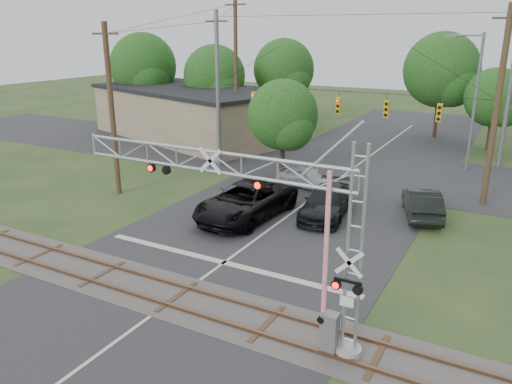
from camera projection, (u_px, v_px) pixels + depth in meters
The scene contains 14 objects.
ground at pixel (143, 322), 18.00m from camera, with size 160.00×160.00×0.00m, color #26401D.
road_main at pixel (269, 230), 26.35m from camera, with size 14.00×90.00×0.02m, color #28282B.
road_cross at pixel (353, 169), 38.05m from camera, with size 90.00×12.00×0.02m, color #28282B.
railroad_track at pixel (177, 297), 19.66m from camera, with size 90.00×3.20×0.17m.
crossing_gantry at pixel (260, 213), 16.25m from camera, with size 11.00×0.90×7.02m.
traffic_signal_span at pixel (353, 101), 32.54m from camera, with size 19.34×0.36×11.50m.
pickup_black at pixel (246, 201), 27.86m from camera, with size 3.27×7.08×1.97m, color black.
car_dark at pixel (327, 202), 28.14m from camera, with size 2.29×5.63×1.63m, color black.
sedan_silver at pixel (306, 177), 33.43m from camera, with size 1.66×4.13×1.41m, color #A2A4A9.
suv_dark at pixel (422, 203), 28.05m from camera, with size 1.73×4.97×1.64m, color black.
commercial_building at pixel (192, 112), 49.01m from camera, with size 22.73×16.17×4.81m.
streetlight at pixel (473, 95), 36.18m from camera, with size 2.66×0.28×9.96m.
utility_poles at pixel (387, 88), 33.65m from camera, with size 26.95×30.40×13.87m.
treeline at pixel (350, 80), 45.22m from camera, with size 57.82×29.25×10.06m.
Camera 1 is at (11.09, -11.81, 10.02)m, focal length 35.00 mm.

